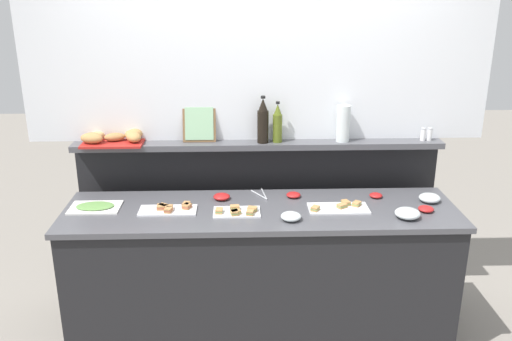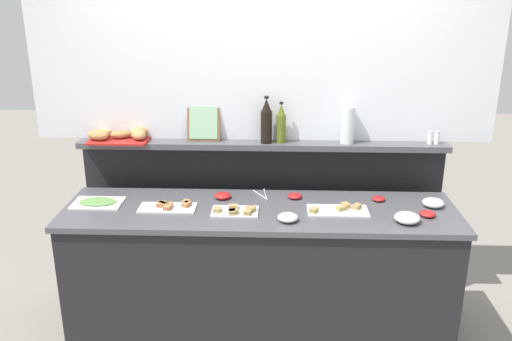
{
  "view_description": "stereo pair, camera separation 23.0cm",
  "coord_description": "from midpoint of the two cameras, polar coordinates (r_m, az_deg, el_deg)",
  "views": [
    {
      "loc": [
        -0.14,
        -3.11,
        2.26
      ],
      "look_at": [
        -0.03,
        0.1,
        1.14
      ],
      "focal_mm": 38.4,
      "sensor_mm": 36.0,
      "label": 1
    },
    {
      "loc": [
        0.09,
        -3.11,
        2.26
      ],
      "look_at": [
        -0.03,
        0.1,
        1.14
      ],
      "focal_mm": 38.4,
      "sensor_mm": 36.0,
      "label": 2
    }
  ],
  "objects": [
    {
      "name": "ground_plane",
      "position": [
        4.34,
        2.19,
        -12.14
      ],
      "size": [
        12.0,
        12.0,
        0.0
      ],
      "primitive_type": "plane",
      "color": "gray"
    },
    {
      "name": "buffet_counter",
      "position": [
        3.59,
        2.27,
        -10.81
      ],
      "size": [
        2.43,
        0.65,
        0.92
      ],
      "color": "black",
      "rests_on": "ground_plane"
    },
    {
      "name": "back_ledge_unit",
      "position": [
        3.95,
        2.3,
        -4.86
      ],
      "size": [
        2.49,
        0.22,
        1.23
      ],
      "color": "black",
      "rests_on": "ground_plane"
    },
    {
      "name": "upper_wall_panel",
      "position": [
        3.65,
        2.58,
        13.8
      ],
      "size": [
        3.09,
        0.08,
        1.37
      ],
      "primitive_type": "cube",
      "color": "white",
      "rests_on": "back_ledge_unit"
    },
    {
      "name": "sandwich_platter_front",
      "position": [
        3.4,
        10.49,
        -4.08
      ],
      "size": [
        0.37,
        0.18,
        0.04
      ],
      "color": "white",
      "rests_on": "buffet_counter"
    },
    {
      "name": "sandwich_platter_side",
      "position": [
        3.32,
        -0.19,
        -4.27
      ],
      "size": [
        0.28,
        0.17,
        0.04
      ],
      "color": "silver",
      "rests_on": "buffet_counter"
    },
    {
      "name": "sandwich_platter_rear",
      "position": [
        3.41,
        -7.13,
        -3.78
      ],
      "size": [
        0.35,
        0.16,
        0.04
      ],
      "color": "silver",
      "rests_on": "buffet_counter"
    },
    {
      "name": "cold_cuts_platter",
      "position": [
        3.56,
        -14.41,
        -3.27
      ],
      "size": [
        0.31,
        0.21,
        0.02
      ],
      "color": "white",
      "rests_on": "buffet_counter"
    },
    {
      "name": "glass_bowl_large",
      "position": [
        3.34,
        17.39,
        -4.79
      ],
      "size": [
        0.15,
        0.15,
        0.06
      ],
      "color": "silver",
      "rests_on": "buffet_counter"
    },
    {
      "name": "glass_bowl_medium",
      "position": [
        3.61,
        19.73,
        -3.23
      ],
      "size": [
        0.13,
        0.13,
        0.05
      ],
      "color": "silver",
      "rests_on": "buffet_counter"
    },
    {
      "name": "glass_bowl_small",
      "position": [
        3.22,
        5.38,
        -4.94
      ],
      "size": [
        0.12,
        0.12,
        0.05
      ],
      "color": "silver",
      "rests_on": "buffet_counter"
    },
    {
      "name": "condiment_bowl_red",
      "position": [
        3.55,
        5.9,
        -2.67
      ],
      "size": [
        0.09,
        0.09,
        0.03
      ],
      "primitive_type": "ellipsoid",
      "color": "red",
      "rests_on": "buffet_counter"
    },
    {
      "name": "condiment_bowl_cream",
      "position": [
        3.61,
        14.43,
        -2.88
      ],
      "size": [
        0.08,
        0.08,
        0.03
      ],
      "primitive_type": "ellipsoid",
      "color": "red",
      "rests_on": "buffet_counter"
    },
    {
      "name": "condiment_bowl_teal",
      "position": [
        3.53,
        -1.65,
        -2.66
      ],
      "size": [
        0.11,
        0.11,
        0.04
      ],
      "primitive_type": "ellipsoid",
      "color": "red",
      "rests_on": "buffet_counter"
    },
    {
      "name": "condiment_bowl_dark",
      "position": [
        3.46,
        19.28,
        -4.31
      ],
      "size": [
        0.09,
        0.09,
        0.03
      ],
      "primitive_type": "ellipsoid",
      "color": "red",
      "rests_on": "buffet_counter"
    },
    {
      "name": "serving_tongs",
      "position": [
        3.58,
        2.59,
        -2.57
      ],
      "size": [
        0.1,
        0.19,
        0.01
      ],
      "color": "#B7BABF",
      "rests_on": "buffet_counter"
    },
    {
      "name": "olive_oil_bottle",
      "position": [
        3.65,
        4.44,
        4.79
      ],
      "size": [
        0.06,
        0.06,
        0.28
      ],
      "color": "#56661E",
      "rests_on": "back_ledge_unit"
    },
    {
      "name": "wine_bottle_dark",
      "position": [
        3.63,
        2.91,
        5.06
      ],
      "size": [
        0.08,
        0.08,
        0.32
      ],
      "color": "black",
      "rests_on": "back_ledge_unit"
    },
    {
      "name": "salt_shaker",
      "position": [
        3.84,
        19.35,
        3.23
      ],
      "size": [
        0.03,
        0.03,
        0.09
      ],
      "color": "white",
      "rests_on": "back_ledge_unit"
    },
    {
      "name": "pepper_shaker",
      "position": [
        3.85,
        19.97,
        3.21
      ],
      "size": [
        0.03,
        0.03,
        0.09
      ],
      "color": "white",
      "rests_on": "back_ledge_unit"
    },
    {
      "name": "bread_basket",
      "position": [
        3.8,
        -12.31,
        3.64
      ],
      "size": [
        0.43,
        0.27,
        0.08
      ],
      "color": "#B2231E",
      "rests_on": "back_ledge_unit"
    },
    {
      "name": "framed_picture",
      "position": [
        3.7,
        -3.72,
        4.97
      ],
      "size": [
        0.22,
        0.07,
        0.24
      ],
      "color": "brown",
      "rests_on": "back_ledge_unit"
    },
    {
      "name": "water_carafe",
      "position": [
        3.69,
        11.31,
        4.65
      ],
      "size": [
        0.09,
        0.09,
        0.25
      ],
      "primitive_type": "cylinder",
      "color": "silver",
      "rests_on": "back_ledge_unit"
    }
  ]
}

